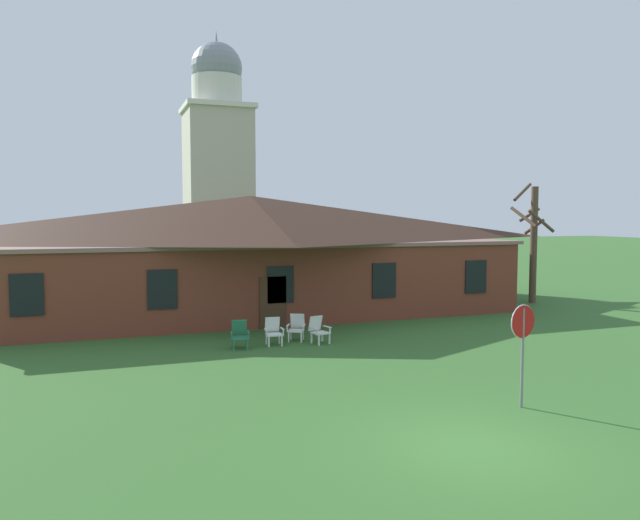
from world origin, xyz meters
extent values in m
plane|color=#336028|center=(0.00, 0.00, 0.00)|extent=(200.00, 200.00, 0.00)
cube|color=brown|center=(0.00, 18.48, 1.60)|extent=(23.11, 10.00, 3.20)
cube|color=#835E55|center=(0.00, 18.48, 3.28)|extent=(23.57, 10.20, 0.16)
pyramid|color=#382319|center=(0.00, 18.48, 4.42)|extent=(24.03, 10.40, 2.12)
cube|color=black|center=(-9.24, 13.45, 1.76)|extent=(1.10, 0.06, 1.50)
cube|color=black|center=(-4.62, 13.45, 1.76)|extent=(1.10, 0.06, 1.50)
cube|color=black|center=(0.00, 13.45, 1.76)|extent=(1.10, 0.06, 1.50)
cube|color=black|center=(4.62, 13.45, 1.76)|extent=(1.10, 0.06, 1.50)
cube|color=black|center=(9.24, 13.45, 1.76)|extent=(1.10, 0.06, 1.50)
cube|color=#422819|center=(-0.32, 13.45, 1.05)|extent=(1.10, 0.06, 2.10)
cube|color=#BCB29E|center=(1.86, 36.99, 6.27)|extent=(4.80, 4.80, 12.55)
cube|color=silver|center=(1.86, 36.99, 12.73)|extent=(5.18, 5.18, 0.36)
cylinder|color=silver|center=(1.86, 36.99, 14.01)|extent=(3.80, 3.80, 2.20)
sphere|color=gray|center=(1.86, 36.99, 15.79)|extent=(3.88, 3.88, 3.88)
cone|color=gray|center=(1.86, 36.99, 18.13)|extent=(0.24, 0.24, 1.00)
cylinder|color=slate|center=(2.50, 1.74, 1.18)|extent=(0.07, 0.07, 2.37)
cylinder|color=white|center=(2.50, 1.75, 2.05)|extent=(0.79, 0.19, 0.81)
cylinder|color=#B71414|center=(2.50, 1.73, 2.05)|extent=(0.75, 0.19, 0.76)
cube|color=#28704C|center=(-2.19, 9.93, 0.18)|extent=(0.06, 0.06, 0.36)
cube|color=#28704C|center=(-2.65, 10.00, 0.18)|extent=(0.06, 0.06, 0.36)
cube|color=#28704C|center=(-2.13, 10.37, 0.18)|extent=(0.06, 0.06, 0.36)
cube|color=#28704C|center=(-2.59, 10.44, 0.18)|extent=(0.06, 0.06, 0.36)
cube|color=#28704C|center=(-2.39, 10.18, 0.39)|extent=(0.61, 0.59, 0.05)
cube|color=#28704C|center=(-2.35, 10.49, 0.69)|extent=(0.53, 0.26, 0.54)
cube|color=#28704C|center=(-2.11, 10.12, 0.58)|extent=(0.13, 0.47, 0.03)
cube|color=#28704C|center=(-2.13, 9.96, 0.47)|extent=(0.05, 0.05, 0.22)
cube|color=#28704C|center=(-2.68, 10.21, 0.58)|extent=(0.13, 0.47, 0.03)
cube|color=#28704C|center=(-2.70, 10.05, 0.47)|extent=(0.05, 0.05, 0.22)
cube|color=white|center=(-0.93, 10.10, 0.18)|extent=(0.05, 0.05, 0.36)
cube|color=white|center=(-1.39, 10.13, 0.18)|extent=(0.05, 0.05, 0.36)
cube|color=white|center=(-0.90, 10.54, 0.18)|extent=(0.05, 0.05, 0.36)
cube|color=white|center=(-1.36, 10.57, 0.18)|extent=(0.05, 0.05, 0.36)
cube|color=white|center=(-1.15, 10.33, 0.39)|extent=(0.58, 0.56, 0.05)
cube|color=white|center=(-1.12, 10.65, 0.69)|extent=(0.53, 0.23, 0.54)
cube|color=white|center=(-0.86, 10.29, 0.58)|extent=(0.09, 0.47, 0.03)
cube|color=white|center=(-0.87, 10.13, 0.47)|extent=(0.04, 0.04, 0.22)
cube|color=white|center=(-1.44, 10.34, 0.58)|extent=(0.09, 0.47, 0.03)
cube|color=white|center=(-1.45, 10.17, 0.47)|extent=(0.04, 0.04, 0.22)
cube|color=silver|center=(-0.10, 10.46, 0.18)|extent=(0.07, 0.07, 0.36)
cube|color=silver|center=(-0.51, 10.67, 0.18)|extent=(0.07, 0.07, 0.36)
cube|color=silver|center=(0.10, 10.85, 0.18)|extent=(0.07, 0.07, 0.36)
cube|color=silver|center=(-0.30, 11.06, 0.18)|extent=(0.07, 0.07, 0.36)
cube|color=silver|center=(-0.20, 10.76, 0.39)|extent=(0.72, 0.71, 0.05)
cube|color=silver|center=(-0.06, 11.04, 0.69)|extent=(0.54, 0.41, 0.54)
cube|color=silver|center=(0.05, 10.61, 0.58)|extent=(0.27, 0.44, 0.03)
cube|color=silver|center=(-0.03, 10.47, 0.47)|extent=(0.05, 0.05, 0.22)
cube|color=silver|center=(-0.47, 10.88, 0.58)|extent=(0.27, 0.44, 0.03)
cube|color=silver|center=(-0.54, 10.73, 0.47)|extent=(0.05, 0.05, 0.22)
cube|color=silver|center=(0.76, 9.91, 0.18)|extent=(0.06, 0.06, 0.36)
cube|color=silver|center=(0.32, 9.78, 0.18)|extent=(0.06, 0.06, 0.36)
cube|color=silver|center=(0.64, 10.33, 0.18)|extent=(0.06, 0.06, 0.36)
cube|color=silver|center=(0.20, 10.20, 0.18)|extent=(0.06, 0.06, 0.36)
cube|color=silver|center=(0.48, 10.05, 0.39)|extent=(0.66, 0.65, 0.05)
cube|color=silver|center=(0.39, 10.35, 0.69)|extent=(0.55, 0.33, 0.54)
cube|color=silver|center=(0.76, 10.12, 0.58)|extent=(0.19, 0.47, 0.03)
cube|color=silver|center=(0.81, 9.96, 0.47)|extent=(0.05, 0.05, 0.22)
cube|color=silver|center=(0.21, 9.95, 0.58)|extent=(0.19, 0.47, 0.03)
cube|color=silver|center=(0.25, 9.80, 0.47)|extent=(0.05, 0.05, 0.22)
cylinder|color=brown|center=(14.37, 15.82, 3.02)|extent=(0.36, 0.36, 6.04)
cylinder|color=brown|center=(14.68, 16.17, 3.96)|extent=(0.88, 0.81, 0.87)
cylinder|color=brown|center=(14.48, 16.33, 4.58)|extent=(1.14, 0.39, 0.77)
cylinder|color=brown|center=(14.24, 15.14, 4.27)|extent=(1.49, 0.43, 1.20)
cylinder|color=brown|center=(14.13, 16.50, 5.77)|extent=(1.48, 0.66, 1.00)
cylinder|color=brown|center=(13.58, 15.68, 4.47)|extent=(0.45, 1.69, 1.08)
camera|label=1|loc=(-6.74, -9.73, 4.51)|focal=33.83mm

